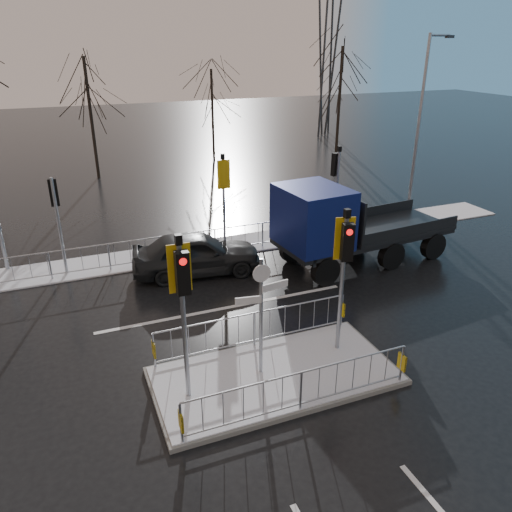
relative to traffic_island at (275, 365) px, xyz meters
name	(u,v)px	position (x,y,z in m)	size (l,w,h in m)	color
ground	(275,378)	(0.01, -0.01, -0.39)	(120.00, 120.00, 0.00)	black
snow_verge	(187,252)	(0.01, 8.59, -0.37)	(30.00, 2.00, 0.04)	white
lane_markings	(280,386)	(0.01, -0.34, -0.39)	(8.00, 11.38, 0.01)	silver
traffic_island	(275,365)	(0.00, 0.00, 0.00)	(6.00, 3.04, 4.15)	slate
far_kerb_fixtures	(196,232)	(0.31, 8.08, 0.63)	(18.00, 0.65, 3.83)	#969CA4
car_far_lane	(196,253)	(-0.11, 6.62, 0.38)	(1.81, 4.51, 1.54)	black
flatbed_truck	(335,224)	(4.66, 5.24, 1.29)	(7.00, 3.08, 3.15)	black
tree_far_a	(88,95)	(-1.99, 21.99, 4.43)	(3.75, 3.75, 7.08)	black
tree_far_b	(212,98)	(6.01, 23.99, 3.79)	(3.25, 3.25, 6.14)	black
tree_far_c	(340,82)	(14.01, 20.99, 4.76)	(4.00, 4.00, 7.55)	black
street_lamp_right	(420,124)	(10.58, 8.49, 4.00)	(1.25, 0.18, 8.00)	#969CA4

